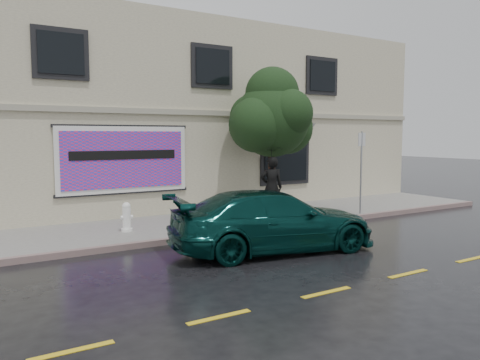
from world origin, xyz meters
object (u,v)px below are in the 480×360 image
car (273,221)px  street_tree (272,120)px  pedestrian (272,187)px  fire_hydrant (127,217)px

car → street_tree: bearing=-25.0°
car → street_tree: 5.29m
pedestrian → fire_hydrant: size_ratio=2.43×
car → pedestrian: 3.79m
car → street_tree: street_tree is taller
car → pedestrian: size_ratio=2.57×
street_tree → fire_hydrant: 5.89m
street_tree → car: bearing=-124.7°
pedestrian → street_tree: size_ratio=0.45×
street_tree → fire_hydrant: street_tree is taller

